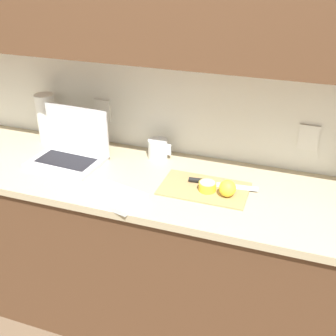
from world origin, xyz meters
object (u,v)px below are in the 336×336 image
knife (211,182)px  measuring_cup (158,149)px  cutting_board (204,189)px  lemon_half_cut (207,186)px  lemon_whole_beside (227,188)px  laptop (71,149)px  paper_towel_roll (47,118)px

knife → measuring_cup: measuring_cup is taller
cutting_board → measuring_cup: measuring_cup is taller
cutting_board → lemon_half_cut: (0.02, -0.02, 0.02)m
lemon_half_cut → lemon_whole_beside: size_ratio=1.04×
cutting_board → lemon_whole_beside: (0.11, -0.03, 0.04)m
laptop → measuring_cup: laptop is taller
knife → lemon_half_cut: bearing=-97.1°
laptop → cutting_board: (0.70, -0.06, -0.06)m
cutting_board → knife: knife is taller
laptop → knife: bearing=2.2°
knife → measuring_cup: size_ratio=2.61×
lemon_half_cut → laptop: bearing=174.0°
laptop → knife: size_ratio=1.16×
cutting_board → knife: bearing=65.8°
lemon_half_cut → measuring_cup: 0.40m
cutting_board → measuring_cup: (-0.30, 0.22, 0.04)m
knife → paper_towel_roll: (-0.96, 0.19, 0.11)m
lemon_half_cut → lemon_whole_beside: (0.09, -0.02, 0.02)m
lemon_half_cut → measuring_cup: (-0.32, 0.24, 0.02)m
lemon_whole_beside → measuring_cup: bearing=148.1°
laptop → lemon_half_cut: laptop is taller
knife → lemon_whole_beside: size_ratio=4.20×
knife → paper_towel_roll: size_ratio=1.19×
cutting_board → paper_towel_roll: size_ratio=1.49×
measuring_cup → laptop: bearing=-157.7°
cutting_board → paper_towel_roll: paper_towel_roll is taller
laptop → paper_towel_roll: size_ratio=1.39×
measuring_cup → knife: bearing=-29.7°
knife → lemon_whole_beside: 0.12m
laptop → lemon_half_cut: bearing=-2.3°
lemon_whole_beside → measuring_cup: measuring_cup is taller
paper_towel_roll → measuring_cup: bearing=-0.5°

